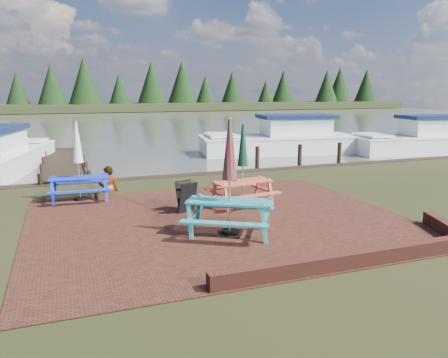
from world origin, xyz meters
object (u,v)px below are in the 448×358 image
(picnic_table_red, at_px, (243,177))
(chalkboard, at_px, (186,197))
(picnic_table_teal, at_px, (230,195))
(person, at_px, (107,166))
(boat_far, at_px, (419,141))
(boat_jetty, at_px, (0,157))
(picnic_table_blue, at_px, (79,173))
(boat_near, at_px, (281,141))
(jetty, at_px, (64,162))

(picnic_table_red, distance_m, chalkboard, 1.71)
(picnic_table_teal, height_order, person, picnic_table_teal)
(picnic_table_red, bearing_deg, person, 129.43)
(boat_far, bearing_deg, boat_jetty, 93.59)
(picnic_table_blue, height_order, boat_jetty, picnic_table_blue)
(person, bearing_deg, boat_jetty, -54.64)
(chalkboard, distance_m, boat_near, 13.13)
(picnic_table_blue, bearing_deg, jetty, 97.03)
(picnic_table_blue, relative_size, boat_far, 0.31)
(chalkboard, relative_size, jetty, 0.09)
(picnic_table_red, distance_m, boat_near, 12.03)
(picnic_table_red, bearing_deg, chalkboard, 176.89)
(picnic_table_teal, distance_m, boat_near, 14.59)
(picnic_table_blue, distance_m, boat_near, 13.37)
(picnic_table_red, relative_size, boat_far, 0.31)
(picnic_table_teal, relative_size, person, 1.56)
(person, bearing_deg, jetty, -74.53)
(jetty, xyz_separation_m, person, (1.27, -6.13, 0.70))
(boat_far, bearing_deg, picnic_table_blue, 114.71)
(boat_near, bearing_deg, boat_jetty, 103.65)
(boat_jetty, xyz_separation_m, person, (3.73, -6.08, 0.38))
(picnic_table_red, xyz_separation_m, boat_near, (6.53, 10.10, -0.32))
(picnic_table_blue, height_order, boat_far, picnic_table_blue)
(jetty, xyz_separation_m, boat_far, (18.17, -1.57, 0.35))
(picnic_table_red, height_order, boat_near, picnic_table_red)
(picnic_table_red, distance_m, person, 4.47)
(chalkboard, bearing_deg, jetty, 87.88)
(chalkboard, xyz_separation_m, person, (-1.67, 3.15, 0.39))
(chalkboard, bearing_deg, picnic_table_red, -14.13)
(picnic_table_red, bearing_deg, picnic_table_blue, 144.45)
(picnic_table_teal, distance_m, picnic_table_red, 2.57)
(chalkboard, height_order, person, person)
(picnic_table_red, bearing_deg, boat_jetty, 119.25)
(chalkboard, relative_size, boat_jetty, 0.11)
(picnic_table_red, xyz_separation_m, person, (-3.33, 2.98, 0.02))
(picnic_table_blue, relative_size, boat_near, 0.26)
(picnic_table_blue, xyz_separation_m, jetty, (-0.38, 6.98, -0.69))
(picnic_table_red, distance_m, boat_jetty, 11.49)
(picnic_table_teal, distance_m, person, 5.62)
(boat_jetty, bearing_deg, jetty, 14.49)
(boat_far, xyz_separation_m, person, (-16.90, -4.55, 0.35))
(chalkboard, distance_m, person, 3.58)
(picnic_table_blue, xyz_separation_m, person, (0.88, 0.85, 0.01))
(picnic_table_red, distance_m, jetty, 10.22)
(picnic_table_blue, relative_size, boat_jetty, 0.29)
(boat_near, bearing_deg, jetty, 104.36)
(picnic_table_teal, distance_m, jetty, 11.86)
(jetty, relative_size, boat_jetty, 1.17)
(boat_near, distance_m, person, 12.16)
(boat_near, bearing_deg, picnic_table_blue, 135.85)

